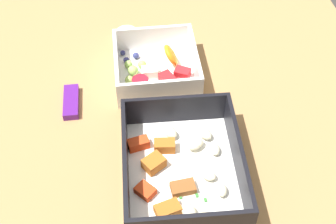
# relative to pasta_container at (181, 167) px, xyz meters

# --- Properties ---
(table_surface) EXTENTS (0.80, 0.80, 0.02)m
(table_surface) POSITION_rel_pasta_container_xyz_m (0.12, 0.02, -0.03)
(table_surface) COLOR #9E7547
(table_surface) RESTS_ON ground
(pasta_container) EXTENTS (0.22, 0.18, 0.06)m
(pasta_container) POSITION_rel_pasta_container_xyz_m (0.00, 0.00, 0.00)
(pasta_container) COLOR white
(pasta_container) RESTS_ON table_surface
(fruit_bowl) EXTENTS (0.15, 0.15, 0.05)m
(fruit_bowl) POSITION_rel_pasta_container_xyz_m (0.21, 0.00, -0.00)
(fruit_bowl) COLOR white
(fruit_bowl) RESTS_ON table_surface
(candy_bar) EXTENTS (0.07, 0.03, 0.01)m
(candy_bar) POSITION_rel_pasta_container_xyz_m (0.17, 0.15, -0.01)
(candy_bar) COLOR #51197A
(candy_bar) RESTS_ON table_surface
(paper_cup_liner) EXTENTS (0.04, 0.04, 0.02)m
(paper_cup_liner) POSITION_rel_pasta_container_xyz_m (0.31, 0.04, -0.01)
(paper_cup_liner) COLOR white
(paper_cup_liner) RESTS_ON table_surface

